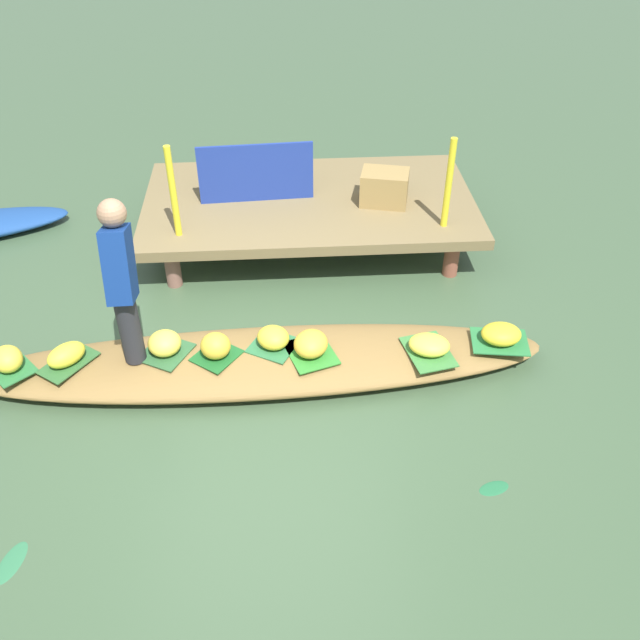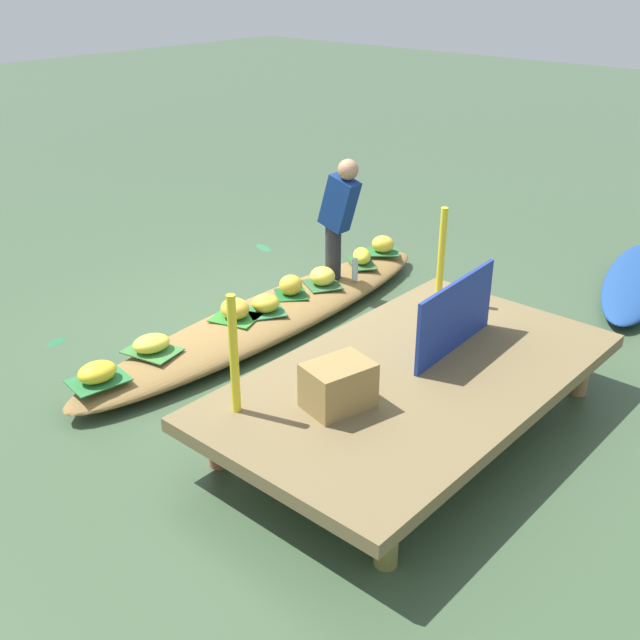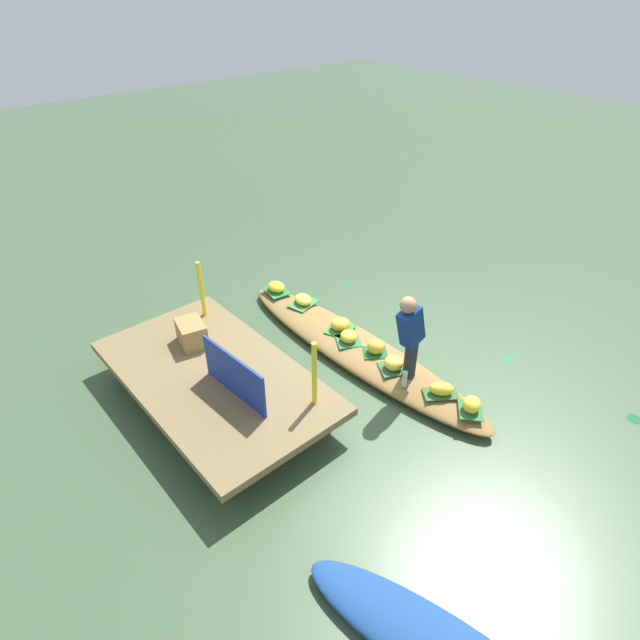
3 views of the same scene
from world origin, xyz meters
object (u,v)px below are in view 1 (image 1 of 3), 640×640
banana_bunch_6 (429,345)px  banana_bunch_3 (7,359)px  banana_bunch_2 (501,334)px  banana_bunch_0 (311,344)px  vendor_boat (261,362)px  banana_bunch_7 (216,346)px  banana_bunch_4 (273,338)px  vendor_person (121,276)px  banana_bunch_5 (165,343)px  water_bottle (125,330)px  banana_bunch_1 (66,355)px  market_banner (256,173)px  produce_crate (384,187)px

banana_bunch_6 → banana_bunch_3: bearing=179.6°
banana_bunch_2 → banana_bunch_0: bearing=-178.5°
vendor_boat → banana_bunch_7: bearing=-175.1°
banana_bunch_4 → vendor_boat: bearing=-152.1°
vendor_person → banana_bunch_4: bearing=0.4°
banana_bunch_4 → banana_bunch_6: size_ratio=0.82×
banana_bunch_5 → banana_bunch_6: (2.00, -0.13, -0.02)m
banana_bunch_2 → water_bottle: 2.90m
banana_bunch_6 → banana_bunch_1: bearing=178.8°
market_banner → vendor_person: bearing=-118.8°
banana_bunch_3 → banana_bunch_5: size_ratio=0.98×
banana_bunch_4 → banana_bunch_1: bearing=-176.3°
banana_bunch_1 → banana_bunch_3: size_ratio=1.22×
banana_bunch_6 → vendor_person: 2.31m
banana_bunch_4 → banana_bunch_6: (1.18, -0.15, -0.01)m
vendor_boat → produce_crate: (1.20, 1.86, 0.51)m
produce_crate → vendor_boat: bearing=-122.9°
banana_bunch_0 → banana_bunch_6: bearing=-3.1°
banana_bunch_6 → vendor_person: vendor_person is taller
banana_bunch_2 → banana_bunch_5: bearing=179.0°
vendor_person → produce_crate: 2.81m
vendor_boat → produce_crate: 2.27m
banana_bunch_7 → water_bottle: 0.74m
banana_bunch_3 → banana_bunch_1: bearing=4.7°
vendor_boat → water_bottle: (-1.03, 0.19, 0.22)m
market_banner → produce_crate: (1.21, -0.13, -0.13)m
banana_bunch_0 → banana_bunch_5: same height
banana_bunch_2 → water_bottle: (-2.89, 0.20, 0.03)m
market_banner → banana_bunch_4: bearing=-89.9°
banana_bunch_7 → water_bottle: size_ratio=1.01×
banana_bunch_4 → produce_crate: 2.13m
banana_bunch_0 → vendor_boat: bearing=172.6°
banana_bunch_1 → banana_bunch_7: banana_bunch_7 is taller
banana_bunch_0 → vendor_person: bearing=175.7°
banana_bunch_7 → water_bottle: (-0.71, 0.22, 0.01)m
banana_bunch_0 → water_bottle: size_ratio=1.26×
vendor_boat → banana_bunch_0: size_ratio=15.55×
banana_bunch_0 → vendor_person: size_ratio=0.23×
vendor_boat → banana_bunch_6: (1.28, -0.10, 0.18)m
banana_bunch_2 → banana_bunch_6: size_ratio=0.99×
vendor_person → produce_crate: vendor_person is taller
vendor_boat → water_bottle: size_ratio=19.63×
banana_bunch_0 → banana_bunch_1: 1.82m
banana_bunch_1 → produce_crate: (2.63, 1.90, 0.32)m
banana_bunch_6 → produce_crate: size_ratio=0.71×
banana_bunch_0 → banana_bunch_2: 1.47m
vendor_boat → banana_bunch_5: (-0.71, 0.03, 0.20)m
banana_bunch_2 → banana_bunch_4: 1.76m
banana_bunch_2 → vendor_boat: bearing=179.6°
banana_bunch_1 → water_bottle: size_ratio=1.33×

